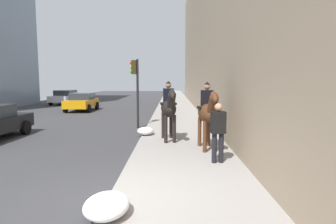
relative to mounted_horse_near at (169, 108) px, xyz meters
name	(u,v)px	position (x,y,z in m)	size (l,w,h in m)	color
sidewalk_slab	(190,200)	(-5.42, -0.48, -1.35)	(120.00, 3.31, 0.12)	gray
mounted_horse_near	(169,108)	(0.00, 0.00, 0.00)	(2.15, 0.77, 2.31)	black
mounted_horse_far	(208,112)	(-1.39, -1.32, -0.02)	(2.15, 0.70, 2.29)	#4C2B16
pedestrian_greeting	(218,129)	(-2.96, -1.42, -0.32)	(0.30, 0.43, 1.70)	black
car_near_lane	(65,97)	(18.58, 10.95, -0.65)	(4.45, 2.06, 1.44)	silver
car_far_lane	(82,102)	(11.94, 7.11, -0.66)	(3.83, 2.03, 1.44)	orange
traffic_light_near_curb	(136,82)	(3.66, 1.72, 0.96)	(0.20, 0.44, 3.51)	black
snow_pile_near	(107,205)	(-6.20, 1.02, -1.12)	(1.02, 0.79, 0.35)	white
snow_pile_far	(146,131)	(1.25, 1.02, -1.13)	(0.92, 0.71, 0.32)	white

